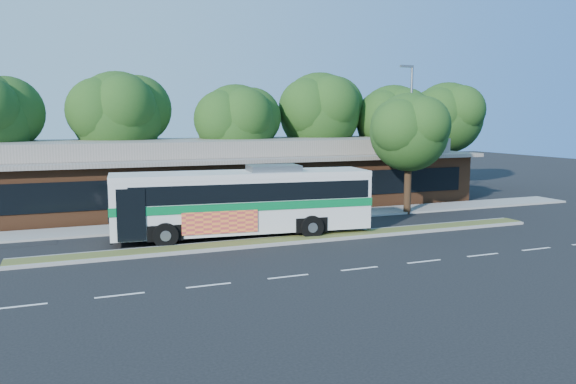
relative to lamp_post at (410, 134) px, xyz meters
name	(u,v)px	position (x,y,z in m)	size (l,w,h in m)	color
ground	(308,243)	(-9.56, -6.00, -4.90)	(120.00, 120.00, 0.00)	black
median_strip	(303,239)	(-9.56, -5.40, -4.83)	(26.00, 1.10, 0.15)	#525925
sidewalk	(263,219)	(-9.56, 0.40, -4.84)	(44.00, 2.60, 0.12)	gray
plaza_building	(231,173)	(-9.56, 6.99, -2.77)	(33.20, 11.20, 4.45)	brown
lamp_post	(410,134)	(0.00, 0.00, 0.00)	(0.93, 0.18, 9.07)	slate
tree_bg_b	(124,114)	(-16.13, 10.14, 1.24)	(6.69, 6.00, 9.00)	black
tree_bg_c	(241,122)	(-8.16, 9.13, 0.69)	(6.24, 5.60, 8.26)	black
tree_bg_d	(324,111)	(-1.12, 10.15, 1.52)	(6.91, 6.20, 9.37)	black
tree_bg_e	(397,120)	(4.85, 9.14, 0.84)	(6.47, 5.80, 8.50)	black
tree_bg_f	(450,116)	(10.87, 10.14, 1.16)	(6.69, 6.00, 8.92)	black
transit_bus	(244,198)	(-11.94, -3.61, -2.94)	(12.78, 3.92, 3.54)	silver
sidewalk_tree	(413,130)	(-0.19, -0.59, 0.21)	(5.29, 4.75, 7.38)	black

